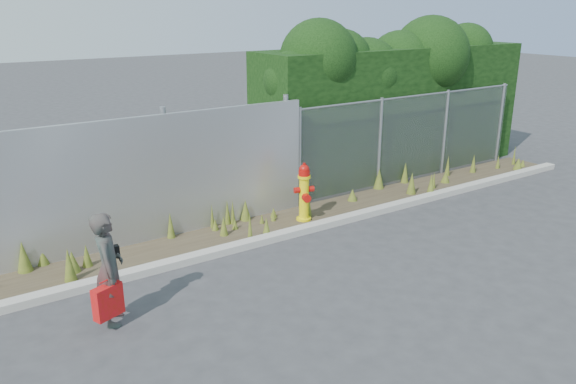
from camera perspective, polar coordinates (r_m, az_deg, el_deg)
The scene contains 10 objects.
ground at distance 8.77m, azimuth 6.81°, elevation -8.29°, with size 80.00×80.00×0.00m, color #373739.
curb at distance 10.04m, azimuth 0.15°, elevation -4.20°, with size 16.00×0.22×0.12m, color #ABA59A.
weed_strip at distance 10.38m, azimuth -3.33°, elevation -2.97°, with size 16.00×1.29×0.55m.
corrugated_fence at distance 9.53m, azimuth -20.53°, elevation 0.01°, with size 8.50×0.21×2.30m.
chainlink_fence at distance 13.28m, azimuth 12.63°, elevation 5.38°, with size 6.50×0.07×2.05m.
hedge at distance 13.87m, azimuth 10.43°, elevation 10.27°, with size 7.37×1.95×3.72m.
fire_hydrant at distance 10.59m, azimuth 1.65°, elevation -0.12°, with size 0.38×0.34×1.15m.
woman at distance 7.51m, azimuth -17.73°, elevation -7.44°, with size 0.55×0.36×1.51m, color #0D554B.
red_tote_bag at distance 7.49m, azimuth -17.82°, elevation -10.51°, with size 0.39×0.14×0.51m.
black_shoulder_bag at distance 7.55m, azimuth -17.56°, elevation -5.86°, with size 0.21×0.09×0.16m.
Camera 1 is at (-5.18, -5.89, 3.91)m, focal length 35.00 mm.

